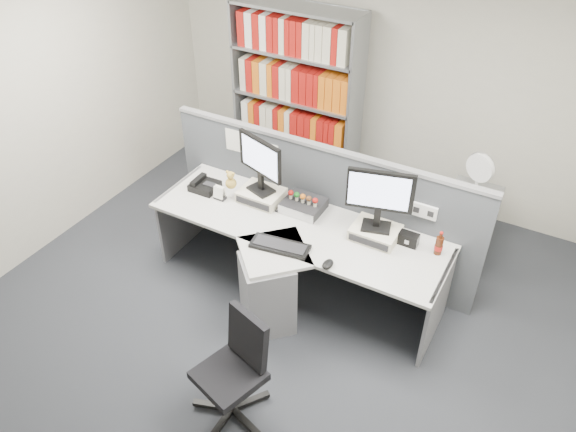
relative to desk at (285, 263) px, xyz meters
The scene contains 21 objects.
ground 0.75m from the desk, 90.00° to the right, with size 5.50×5.50×0.00m, color #31343A.
room_shell 1.46m from the desk, 90.00° to the right, with size 5.04×5.54×2.72m.
partition 0.68m from the desk, 89.59° to the left, with size 3.00×0.08×1.27m.
desk is the anchor object (origin of this frame).
monitor_riser_left 0.67m from the desk, 140.28° to the left, with size 0.38×0.31×0.10m.
monitor_riser_right 0.81m from the desk, 30.80° to the left, with size 0.38×0.31×0.10m.
monitor_left 0.90m from the desk, 140.11° to the left, with size 0.50×0.23×0.52m.
monitor_right 1.01m from the desk, 30.93° to the left, with size 0.52×0.22×0.54m.
desktop_pc 0.54m from the desk, 97.31° to the left, with size 0.34×0.31×0.09m.
figurines 0.59m from the desk, 97.60° to the left, with size 0.29×0.05×0.09m.
keyboard 0.30m from the desk, 79.69° to the right, with size 0.51×0.26×0.03m.
mouse 0.56m from the desk, 16.02° to the right, with size 0.08×0.12×0.05m, color black.
desk_phone 1.09m from the desk, 164.90° to the left, with size 0.25×0.23×0.10m.
desk_calendar 0.88m from the desk, 164.82° to the left, with size 0.11×0.08×0.13m.
plush_toy 0.89m from the desk, 158.15° to the left, with size 0.10×0.10×0.18m.
speaker 1.06m from the desk, 25.33° to the left, with size 0.16×0.09×0.11m, color black.
cola_bottle 1.28m from the desk, 20.73° to the left, with size 0.07×0.07×0.21m.
shelving_unit 2.12m from the desk, 115.96° to the left, with size 1.41×0.40×2.00m.
filing_cabinet 1.85m from the desk, 49.39° to the left, with size 0.45×0.61×0.70m.
desk_fan 1.92m from the desk, 49.39° to the left, with size 0.26×0.17×0.45m.
office_chair 1.14m from the desk, 77.84° to the right, with size 0.58×0.58×0.87m.
Camera 1 is at (1.77, -2.52, 3.66)m, focal length 35.05 mm.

